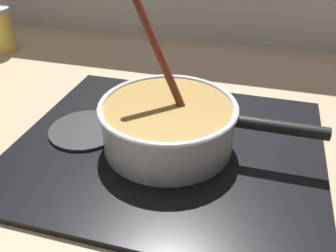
# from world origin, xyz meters

# --- Properties ---
(ground) EXTENTS (2.40, 1.60, 0.04)m
(ground) POSITION_xyz_m (0.00, 0.00, -0.02)
(ground) COLOR #9E8466
(hob_plate) EXTENTS (0.56, 0.48, 0.01)m
(hob_plate) POSITION_xyz_m (0.04, 0.17, 0.01)
(hob_plate) COLOR black
(hob_plate) RESTS_ON ground
(burner_ring) EXTENTS (0.19, 0.19, 0.01)m
(burner_ring) POSITION_xyz_m (0.04, 0.17, 0.02)
(burner_ring) COLOR #592D0C
(burner_ring) RESTS_ON hob_plate
(spare_burner) EXTENTS (0.14, 0.14, 0.01)m
(spare_burner) POSITION_xyz_m (-0.13, 0.17, 0.01)
(spare_burner) COLOR #262628
(spare_burner) RESTS_ON hob_plate
(cooking_pan) EXTENTS (0.39, 0.25, 0.30)m
(cooking_pan) POSITION_xyz_m (0.04, 0.17, 0.06)
(cooking_pan) COLOR silver
(cooking_pan) RESTS_ON hob_plate
(condiment_jar) EXTENTS (0.08, 0.08, 0.13)m
(condiment_jar) POSITION_xyz_m (-0.58, 0.53, 0.06)
(condiment_jar) COLOR gold
(condiment_jar) RESTS_ON ground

